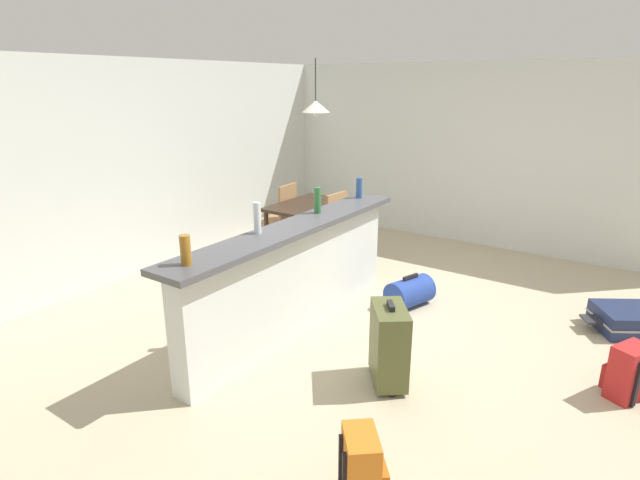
{
  "coord_description": "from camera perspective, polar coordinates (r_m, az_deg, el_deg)",
  "views": [
    {
      "loc": [
        -3.94,
        -2.06,
        2.23
      ],
      "look_at": [
        0.22,
        0.79,
        0.64
      ],
      "focal_mm": 28.1,
      "sensor_mm": 36.0,
      "label": 1
    }
  ],
  "objects": [
    {
      "name": "suitcase_upright_olive",
      "position": [
        3.92,
        7.86,
        -11.66
      ],
      "size": [
        0.5,
        0.46,
        0.67
      ],
      "color": "#51562D",
      "rests_on": "ground_plane"
    },
    {
      "name": "ground_plane",
      "position": [
        4.99,
        6.15,
        -9.47
      ],
      "size": [
        13.0,
        13.0,
        0.05
      ],
      "primitive_type": "cube",
      "color": "#BCAD8E"
    },
    {
      "name": "dining_chair_far_side",
      "position": [
        6.84,
        -4.37,
        2.96
      ],
      "size": [
        0.43,
        0.43,
        0.93
      ],
      "color": "#9E754C",
      "rests_on": "ground_plane"
    },
    {
      "name": "backpack_red",
      "position": [
        4.41,
        31.63,
        -12.74
      ],
      "size": [
        0.33,
        0.32,
        0.42
      ],
      "color": "red",
      "rests_on": "ground_plane"
    },
    {
      "name": "suitcase_flat_navy",
      "position": [
        5.58,
        32.26,
        -7.72
      ],
      "size": [
        0.79,
        0.88,
        0.22
      ],
      "color": "#1E284C",
      "rests_on": "ground_plane"
    },
    {
      "name": "duffel_bag_blue",
      "position": [
        5.3,
        10.17,
        -5.88
      ],
      "size": [
        0.55,
        0.44,
        0.34
      ],
      "color": "#233D93",
      "rests_on": "ground_plane"
    },
    {
      "name": "partition_half_wall",
      "position": [
        4.63,
        -2.76,
        -4.63
      ],
      "size": [
        2.8,
        0.2,
        0.97
      ],
      "primitive_type": "cube",
      "color": "silver",
      "rests_on": "ground_plane"
    },
    {
      "name": "bottle_green",
      "position": [
        4.83,
        -0.29,
        4.54
      ],
      "size": [
        0.07,
        0.07,
        0.25
      ],
      "primitive_type": "cylinder",
      "color": "#2D6B38",
      "rests_on": "bar_countertop"
    },
    {
      "name": "wall_back",
      "position": [
        6.53,
        -17.95,
        8.06
      ],
      "size": [
        6.6,
        0.1,
        2.5
      ],
      "primitive_type": "cube",
      "color": "silver",
      "rests_on": "ground_plane"
    },
    {
      "name": "wall_right",
      "position": [
        7.45,
        15.79,
        9.33
      ],
      "size": [
        0.1,
        6.0,
        2.5
      ],
      "primitive_type": "cube",
      "color": "silver",
      "rests_on": "ground_plane"
    },
    {
      "name": "pendant_lamp",
      "position": [
        6.23,
        -0.5,
        14.98
      ],
      "size": [
        0.34,
        0.34,
        0.66
      ],
      "color": "black"
    },
    {
      "name": "bottle_clear",
      "position": [
        4.2,
        -7.16,
        2.5
      ],
      "size": [
        0.06,
        0.06,
        0.27
      ],
      "primitive_type": "cylinder",
      "color": "silver",
      "rests_on": "bar_countertop"
    },
    {
      "name": "bar_countertop",
      "position": [
        4.47,
        -2.85,
        1.44
      ],
      "size": [
        2.96,
        0.4,
        0.05
      ],
      "primitive_type": "cube",
      "color": "#4C4C51",
      "rests_on": "partition_half_wall"
    },
    {
      "name": "dining_chair_near_partition",
      "position": [
        6.21,
        2.62,
        1.49
      ],
      "size": [
        0.42,
        0.42,
        0.93
      ],
      "color": "#9E754C",
      "rests_on": "ground_plane"
    },
    {
      "name": "dining_table",
      "position": [
        6.43,
        -1.02,
        3.28
      ],
      "size": [
        1.1,
        0.8,
        0.74
      ],
      "color": "#332319",
      "rests_on": "ground_plane"
    },
    {
      "name": "backpack_orange",
      "position": [
        3.04,
        4.82,
        -24.5
      ],
      "size": [
        0.34,
        0.34,
        0.42
      ],
      "color": "orange",
      "rests_on": "ground_plane"
    },
    {
      "name": "bottle_blue",
      "position": [
        5.5,
        4.47,
        5.95
      ],
      "size": [
        0.07,
        0.07,
        0.22
      ],
      "primitive_type": "cylinder",
      "color": "#284C89",
      "rests_on": "bar_countertop"
    },
    {
      "name": "bottle_amber",
      "position": [
        3.57,
        -15.07,
        -1.11
      ],
      "size": [
        0.07,
        0.07,
        0.21
      ],
      "primitive_type": "cylinder",
      "color": "#9E661E",
      "rests_on": "bar_countertop"
    }
  ]
}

